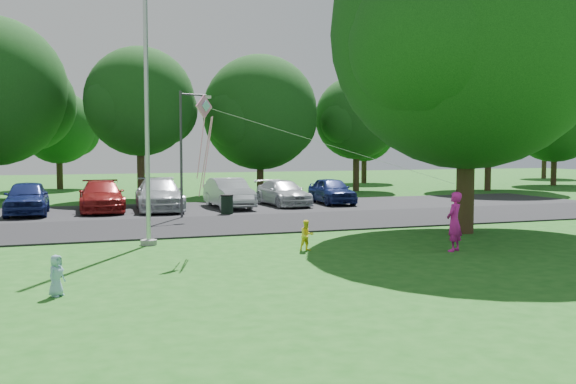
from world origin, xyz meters
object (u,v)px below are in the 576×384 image
object	(u,v)px
street_lamp	(185,142)
kite	(210,123)
flagpole	(147,109)
trash_can	(227,205)
child_yellow	(307,235)
big_tree	(467,38)
woman	(454,222)
child_blue	(56,276)

from	to	relation	value
street_lamp	kite	xyz separation A→B (m)	(-1.04, -9.23, 0.46)
flagpole	street_lamp	size ratio (longest dim) A/B	1.87
flagpole	street_lamp	distance (m)	7.43
street_lamp	trash_can	size ratio (longest dim) A/B	5.91
child_yellow	trash_can	bearing A→B (deg)	82.33
flagpole	kite	distance (m)	2.74
trash_can	big_tree	world-z (taller)	big_tree
woman	child_yellow	world-z (taller)	woman
big_tree	kite	world-z (taller)	big_tree
trash_can	woman	xyz separation A→B (m)	(3.71, -11.83, 0.40)
flagpole	big_tree	distance (m)	11.05
street_lamp	flagpole	bearing A→B (deg)	-129.41
street_lamp	woman	world-z (taller)	street_lamp
flagpole	woman	xyz separation A→B (m)	(8.13, -4.18, -3.31)
big_tree	flagpole	bearing A→B (deg)	174.68
kite	flagpole	bearing A→B (deg)	85.20
street_lamp	big_tree	xyz separation A→B (m)	(8.23, -7.94, 3.53)
child_yellow	kite	xyz separation A→B (m)	(-2.74, 0.38, 3.22)
flagpole	woman	distance (m)	9.72
big_tree	child_yellow	size ratio (longest dim) A/B	13.10
woman	kite	xyz separation A→B (m)	(-6.70, 1.89, 2.81)
flagpole	child_blue	xyz separation A→B (m)	(-2.64, -6.26, -3.74)
flagpole	kite	world-z (taller)	flagpole
flagpole	child_yellow	bearing A→B (deg)	-32.58
street_lamp	big_tree	bearing A→B (deg)	-63.82
flagpole	woman	bearing A→B (deg)	-27.20
street_lamp	child_blue	bearing A→B (deg)	-131.00
trash_can	woman	world-z (taller)	woman
child_blue	street_lamp	bearing A→B (deg)	16.85
trash_can	child_blue	xyz separation A→B (m)	(-7.06, -13.92, -0.03)
big_tree	woman	distance (m)	7.16
flagpole	child_blue	size ratio (longest dim) A/B	11.82
woman	kite	world-z (taller)	kite
flagpole	child_blue	distance (m)	7.76
kite	child_yellow	bearing A→B (deg)	-44.73
child_yellow	child_blue	xyz separation A→B (m)	(-6.81, -3.60, -0.03)
woman	street_lamp	bearing A→B (deg)	-97.37
trash_can	woman	size ratio (longest dim) A/B	0.53
big_tree	kite	distance (m)	9.84
trash_can	child_yellow	xyz separation A→B (m)	(-0.25, -10.32, -0.01)
woman	big_tree	bearing A→B (deg)	-163.22
woman	kite	distance (m)	7.51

